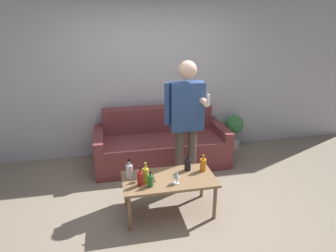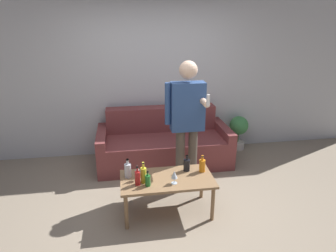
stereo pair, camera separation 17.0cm
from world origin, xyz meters
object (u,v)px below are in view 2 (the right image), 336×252
at_px(bottle_orange, 138,178).
at_px(couch, 164,144).
at_px(coffee_table, 167,182).
at_px(person_standing_front, 187,116).

bearing_deg(bottle_orange, couch, 70.92).
bearing_deg(coffee_table, person_standing_front, 57.58).
xyz_separation_m(coffee_table, person_standing_front, (0.35, 0.55, 0.62)).
distance_m(couch, bottle_orange, 1.57).
bearing_deg(bottle_orange, coffee_table, 14.97).
relative_size(couch, person_standing_front, 1.20).
bearing_deg(person_standing_front, coffee_table, -122.42).
height_order(couch, coffee_table, couch).
bearing_deg(coffee_table, couch, 83.33).
height_order(couch, bottle_orange, couch).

